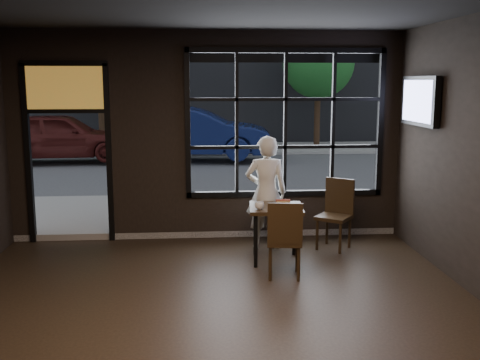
{
  "coord_description": "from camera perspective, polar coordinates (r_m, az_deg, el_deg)",
  "views": [
    {
      "loc": [
        -0.16,
        -5.09,
        2.44
      ],
      "look_at": [
        0.4,
        2.2,
        1.15
      ],
      "focal_mm": 42.0,
      "sensor_mm": 36.0,
      "label": 1
    }
  ],
  "objects": [
    {
      "name": "cafe_table",
      "position": [
        7.72,
        3.65,
        -5.45
      ],
      "size": [
        0.77,
        0.77,
        0.77
      ],
      "primitive_type": "cube",
      "rotation": [
        0.0,
        0.0,
        -0.09
      ],
      "color": "black",
      "rests_on": "floor"
    },
    {
      "name": "street_asphalt",
      "position": [
        29.19,
        -4.07,
        5.14
      ],
      "size": [
        60.0,
        41.0,
        0.04
      ],
      "primitive_type": "cube",
      "color": "#545456",
      "rests_on": "ground"
    },
    {
      "name": "maroon_car",
      "position": [
        17.7,
        -17.75,
        4.27
      ],
      "size": [
        4.32,
        1.96,
        1.44
      ],
      "primitive_type": "imported",
      "rotation": [
        0.0,
        0.0,
        1.63
      ],
      "color": "#481512",
      "rests_on": "street_asphalt"
    },
    {
      "name": "tree_left",
      "position": [
        20.35,
        -14.11,
        11.75
      ],
      "size": [
        2.63,
        2.63,
        4.49
      ],
      "color": "#332114",
      "rests_on": "street_asphalt"
    },
    {
      "name": "floor",
      "position": [
        5.65,
        -2.43,
        -15.69
      ],
      "size": [
        6.0,
        7.0,
        0.02
      ],
      "primitive_type": "cube",
      "color": "black",
      "rests_on": "ground"
    },
    {
      "name": "man",
      "position": [
        8.22,
        2.67,
        -1.27
      ],
      "size": [
        0.64,
        0.44,
        1.67
      ],
      "primitive_type": "imported",
      "rotation": [
        0.0,
        0.0,
        3.07
      ],
      "color": "silver",
      "rests_on": "floor"
    },
    {
      "name": "chair_near",
      "position": [
        7.09,
        4.52,
        -5.94
      ],
      "size": [
        0.48,
        0.48,
        0.99
      ],
      "primitive_type": "cube",
      "rotation": [
        0.0,
        0.0,
        3.02
      ],
      "color": "black",
      "rests_on": "floor"
    },
    {
      "name": "chair_window",
      "position": [
        8.33,
        9.52,
        -3.51
      ],
      "size": [
        0.62,
        0.62,
        1.03
      ],
      "primitive_type": "cube",
      "rotation": [
        0.0,
        0.0,
        -0.64
      ],
      "color": "black",
      "rests_on": "floor"
    },
    {
      "name": "window_frame",
      "position": [
        8.72,
        4.62,
        5.76
      ],
      "size": [
        3.06,
        0.12,
        2.28
      ],
      "primitive_type": "cube",
      "color": "black",
      "rests_on": "ground"
    },
    {
      "name": "stained_transom",
      "position": [
        8.81,
        -17.34,
        8.97
      ],
      "size": [
        1.2,
        0.06,
        0.7
      ],
      "primitive_type": "cube",
      "color": "orange",
      "rests_on": "ground"
    },
    {
      "name": "navy_car",
      "position": [
        17.26,
        -4.68,
        4.77
      ],
      "size": [
        4.85,
        2.07,
        1.55
      ],
      "primitive_type": "imported",
      "rotation": [
        0.0,
        0.0,
        1.48
      ],
      "color": "#111B4B",
      "rests_on": "street_asphalt"
    },
    {
      "name": "cup",
      "position": [
        7.43,
        1.97,
        -2.62
      ],
      "size": [
        0.14,
        0.14,
        0.1
      ],
      "primitive_type": "imported",
      "rotation": [
        0.0,
        0.0,
        0.13
      ],
      "color": "silver",
      "rests_on": "cafe_table"
    },
    {
      "name": "tv",
      "position": [
        8.23,
        17.83,
        7.65
      ],
      "size": [
        0.13,
        1.16,
        0.68
      ],
      "primitive_type": "cube",
      "color": "black",
      "rests_on": "wall_right"
    },
    {
      "name": "tree_right",
      "position": [
        20.7,
        7.97,
        11.7
      ],
      "size": [
        2.57,
        2.57,
        4.38
      ],
      "color": "#332114",
      "rests_on": "street_asphalt"
    },
    {
      "name": "hotdog",
      "position": [
        7.76,
        4.38,
        -2.25
      ],
      "size": [
        0.2,
        0.09,
        0.06
      ],
      "primitive_type": null,
      "rotation": [
        0.0,
        0.0,
        -0.07
      ],
      "color": "tan",
      "rests_on": "cafe_table"
    }
  ]
}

